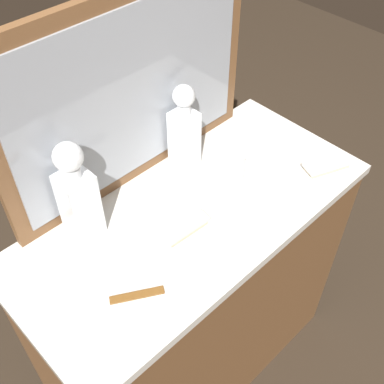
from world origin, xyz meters
TOP-DOWN VIEW (x-y plane):
  - ground_plane at (0.00, 0.00)m, footprint 6.00×6.00m
  - dresser at (0.00, 0.00)m, footprint 1.05×0.49m
  - dresser_mirror at (0.00, 0.23)m, footprint 0.81×0.03m
  - crystal_decanter_far_right at (0.13, 0.16)m, footprint 0.07×0.07m
  - crystal_decanter_center at (-0.25, 0.15)m, footprint 0.08×0.08m
  - crystal_tumbler_center at (0.18, 0.02)m, footprint 0.08×0.08m
  - silver_brush_far_right at (-0.06, -0.04)m, footprint 0.14×0.06m
  - silver_brush_front at (0.42, -0.15)m, footprint 0.16×0.11m
  - tortoiseshell_comb at (-0.28, -0.10)m, footprint 0.12×0.08m

SIDE VIEW (x-z plane):
  - ground_plane at x=0.00m, z-range 0.00..0.00m
  - dresser at x=0.00m, z-range 0.00..0.89m
  - tortoiseshell_comb at x=-0.28m, z-range 0.89..0.90m
  - silver_brush_far_right at x=-0.06m, z-range 0.89..0.92m
  - silver_brush_front at x=0.42m, z-range 0.89..0.92m
  - crystal_tumbler_center at x=0.18m, z-range 0.89..0.98m
  - crystal_decanter_far_right at x=0.13m, z-range 0.86..1.14m
  - crystal_decanter_center at x=-0.25m, z-range 0.86..1.16m
  - dresser_mirror at x=0.00m, z-range 0.89..1.45m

